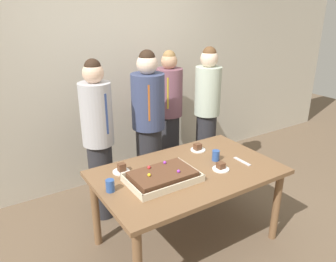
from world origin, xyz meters
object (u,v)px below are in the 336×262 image
at_px(drink_cup_nearest, 216,156).
at_px(cake_server_utensil, 242,161).
at_px(party_table, 188,179).
at_px(person_striped_tie_right, 98,139).
at_px(plated_slice_far_left, 121,169).
at_px(sheet_cake, 163,177).
at_px(plated_slice_near_right, 198,148).
at_px(plated_slice_near_left, 221,167).
at_px(drink_cup_middle, 110,186).
at_px(person_green_shirt_behind, 169,113).
at_px(person_serving_front, 149,127).
at_px(person_left_edge_reaching, 207,113).

height_order(drink_cup_nearest, cake_server_utensil, drink_cup_nearest).
bearing_deg(party_table, person_striped_tie_right, 121.28).
height_order(party_table, plated_slice_far_left, plated_slice_far_left).
xyz_separation_m(party_table, sheet_cake, (-0.28, -0.03, 0.13)).
height_order(sheet_cake, person_striped_tie_right, person_striped_tie_right).
relative_size(party_table, sheet_cake, 2.76).
distance_m(party_table, sheet_cake, 0.31).
relative_size(plated_slice_near_right, plated_slice_far_left, 1.00).
xyz_separation_m(sheet_cake, plated_slice_near_right, (0.62, 0.33, -0.02)).
height_order(plated_slice_near_left, plated_slice_near_right, plated_slice_near_right).
xyz_separation_m(drink_cup_middle, cake_server_utensil, (1.25, -0.18, -0.05)).
relative_size(person_green_shirt_behind, person_striped_tie_right, 0.97).
height_order(drink_cup_nearest, drink_cup_middle, same).
relative_size(plated_slice_near_right, drink_cup_nearest, 1.50).
bearing_deg(plated_slice_near_right, person_serving_front, 116.52).
distance_m(sheet_cake, plated_slice_near_left, 0.56).
relative_size(plated_slice_near_left, drink_cup_nearest, 1.50).
distance_m(plated_slice_near_left, person_green_shirt_behind, 1.42).
bearing_deg(sheet_cake, plated_slice_near_right, 28.18).
distance_m(drink_cup_nearest, person_left_edge_reaching, 1.01).
bearing_deg(drink_cup_nearest, sheet_cake, -174.54).
relative_size(drink_cup_middle, person_green_shirt_behind, 0.06).
xyz_separation_m(plated_slice_near_right, cake_server_utensil, (0.19, -0.43, -0.02)).
bearing_deg(plated_slice_near_left, person_green_shirt_behind, 76.34).
height_order(cake_server_utensil, person_striped_tie_right, person_striped_tie_right).
bearing_deg(person_serving_front, drink_cup_middle, -22.78).
xyz_separation_m(drink_cup_middle, person_striped_tie_right, (0.21, 0.78, 0.07)).
bearing_deg(party_table, plated_slice_far_left, 150.04).
bearing_deg(person_serving_front, person_left_edge_reaching, 114.71).
xyz_separation_m(party_table, plated_slice_far_left, (-0.51, 0.29, 0.11)).
height_order(drink_cup_middle, person_serving_front, person_serving_front).
xyz_separation_m(sheet_cake, person_left_edge_reaching, (1.19, 0.90, 0.10)).
bearing_deg(person_serving_front, cake_server_utensil, 47.85).
bearing_deg(person_striped_tie_right, plated_slice_near_left, 24.14).
distance_m(party_table, plated_slice_near_right, 0.46).
bearing_deg(person_serving_front, party_table, 17.49).
height_order(party_table, sheet_cake, sheet_cake).
bearing_deg(party_table, plated_slice_near_right, 41.67).
height_order(plated_slice_far_left, drink_cup_middle, drink_cup_middle).
height_order(drink_cup_middle, person_green_shirt_behind, person_green_shirt_behind).
bearing_deg(cake_server_utensil, person_serving_front, 115.55).
bearing_deg(person_green_shirt_behind, plated_slice_near_right, 19.22).
height_order(drink_cup_middle, cake_server_utensil, drink_cup_middle).
bearing_deg(sheet_cake, cake_server_utensil, -6.80).
bearing_deg(party_table, drink_cup_nearest, 4.38).
relative_size(drink_cup_nearest, person_serving_front, 0.06).
bearing_deg(drink_cup_middle, sheet_cake, -10.67).
distance_m(plated_slice_near_left, plated_slice_far_left, 0.88).
height_order(sheet_cake, drink_cup_nearest, sheet_cake).
xyz_separation_m(drink_cup_nearest, person_striped_tie_right, (-0.84, 0.80, 0.07)).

